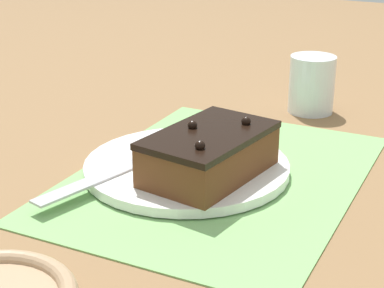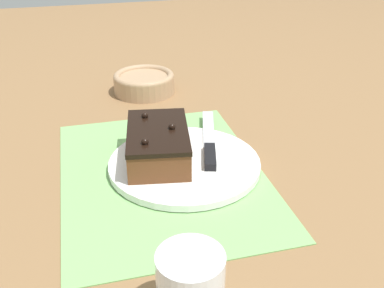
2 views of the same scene
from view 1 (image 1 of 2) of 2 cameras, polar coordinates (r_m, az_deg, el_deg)
name	(u,v)px [view 1 (image 1 of 2)]	position (r m, az deg, el deg)	size (l,w,h in m)	color
ground_plane	(219,177)	(0.82, 2.40, -2.95)	(3.00, 3.00, 0.00)	olive
placemat_woven	(219,176)	(0.82, 2.40, -2.82)	(0.46, 0.34, 0.00)	#7AB266
cake_plate	(187,167)	(0.83, -0.48, -2.02)	(0.26, 0.26, 0.01)	white
chocolate_cake	(208,153)	(0.78, 1.42, -0.80)	(0.18, 0.13, 0.07)	brown
serving_knife	(138,160)	(0.82, -4.80, -1.39)	(0.23, 0.08, 0.01)	black
drinking_glass	(312,84)	(1.07, 10.60, 5.24)	(0.07, 0.07, 0.09)	white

